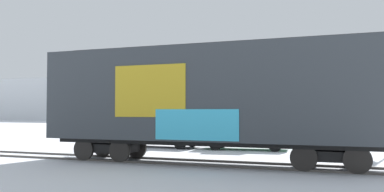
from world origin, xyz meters
The scene contains 6 objects.
ground_plane centered at (0.00, 0.00, 0.00)m, with size 260.00×260.00×0.00m, color silver.
track centered at (-1.93, -0.08, 0.04)m, with size 60.02×3.48×0.08m.
freight_car centered at (1.25, 0.00, 2.63)m, with size 13.12×3.35×4.71m.
hillside centered at (0.06, 71.12, 4.54)m, with size 150.78×36.24×13.46m.
parked_car_black centered at (-3.95, 6.08, 0.85)m, with size 4.82×2.02×1.69m.
parked_car_green centered at (1.05, 6.43, 0.83)m, with size 4.67×2.41×1.66m.
Camera 1 is at (6.51, -15.09, 2.05)m, focal length 38.51 mm.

